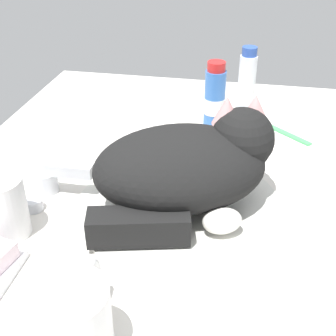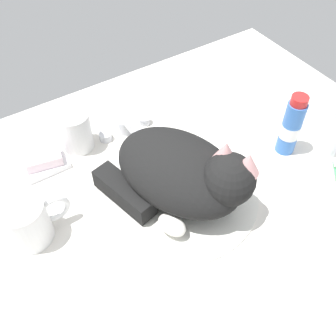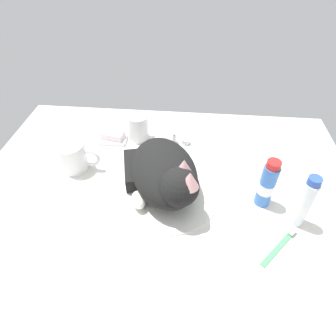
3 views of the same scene
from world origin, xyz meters
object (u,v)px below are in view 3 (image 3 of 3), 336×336
at_px(soap_bar, 113,135).
at_px(mouthwash_bottle, 304,203).
at_px(coffee_mug, 74,157).
at_px(toothpaste_bottle, 267,185).
at_px(faucet, 170,139).
at_px(rinse_cup, 138,128).
at_px(cat, 165,174).
at_px(toothbrush, 281,244).

bearing_deg(soap_bar, mouthwash_bottle, -28.56).
distance_m(coffee_mug, toothpaste_bottle, 0.55).
distance_m(faucet, rinse_cup, 0.11).
bearing_deg(mouthwash_bottle, cat, 168.76).
bearing_deg(toothpaste_bottle, rinse_cup, 146.08).
xyz_separation_m(rinse_cup, toothpaste_bottle, (0.38, -0.25, 0.02)).
height_order(rinse_cup, mouthwash_bottle, mouthwash_bottle).
bearing_deg(cat, soap_bar, 131.51).
bearing_deg(rinse_cup, cat, -64.88).
bearing_deg(cat, faucet, 91.10).
relative_size(faucet, soap_bar, 1.76).
relative_size(coffee_mug, soap_bar, 1.68).
bearing_deg(faucet, soap_bar, 178.31).
bearing_deg(toothbrush, toothpaste_bottle, 100.90).
bearing_deg(soap_bar, toothbrush, -36.96).
distance_m(toothpaste_bottle, toothbrush, 0.15).
height_order(cat, rinse_cup, cat).
bearing_deg(rinse_cup, coffee_mug, -134.61).
relative_size(coffee_mug, toothpaste_bottle, 0.85).
bearing_deg(cat, mouthwash_bottle, -11.24).
bearing_deg(faucet, cat, -88.90).
relative_size(coffee_mug, rinse_cup, 1.37).
xyz_separation_m(faucet, toothbrush, (0.29, -0.36, -0.02)).
height_order(faucet, toothpaste_bottle, toothpaste_bottle).
distance_m(faucet, coffee_mug, 0.31).
xyz_separation_m(faucet, mouthwash_bottle, (0.34, -0.29, 0.05)).
height_order(faucet, cat, cat).
bearing_deg(cat, toothpaste_bottle, -2.00).
xyz_separation_m(cat, soap_bar, (-0.20, 0.22, -0.05)).
bearing_deg(soap_bar, rinse_cup, 12.72).
xyz_separation_m(soap_bar, toothbrush, (0.49, -0.37, -0.02)).
distance_m(coffee_mug, toothbrush, 0.61).
bearing_deg(coffee_mug, toothpaste_bottle, -9.02).
xyz_separation_m(cat, mouthwash_bottle, (0.34, -0.07, -0.00)).
bearing_deg(cat, coffee_mug, 164.62).
bearing_deg(mouthwash_bottle, faucet, 140.03).
xyz_separation_m(cat, toothpaste_bottle, (0.26, -0.01, -0.01)).
bearing_deg(toothbrush, cat, 153.83).
distance_m(cat, toothbrush, 0.33).
xyz_separation_m(mouthwash_bottle, toothbrush, (-0.05, -0.07, -0.07)).
distance_m(faucet, toothbrush, 0.46).
distance_m(cat, rinse_cup, 0.27).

